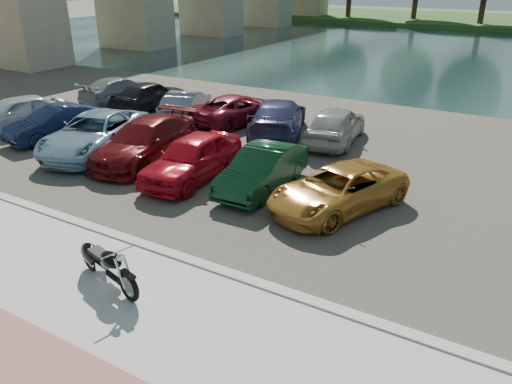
% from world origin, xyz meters
% --- Properties ---
extents(ground, '(200.00, 200.00, 0.00)m').
position_xyz_m(ground, '(0.00, 0.00, 0.00)').
color(ground, '#595447').
rests_on(ground, ground).
extents(promenade, '(60.00, 6.00, 0.10)m').
position_xyz_m(promenade, '(0.00, -1.00, 0.05)').
color(promenade, '#B1AFA6').
rests_on(promenade, ground).
extents(kerb, '(60.00, 0.30, 0.14)m').
position_xyz_m(kerb, '(0.00, 2.00, 0.07)').
color(kerb, '#B1AFA6').
rests_on(kerb, ground).
extents(parking_lot, '(60.00, 18.00, 0.04)m').
position_xyz_m(parking_lot, '(0.00, 11.00, 0.02)').
color(parking_lot, '#423E35').
rests_on(parking_lot, ground).
extents(river, '(120.00, 40.00, 0.00)m').
position_xyz_m(river, '(0.00, 40.00, 0.00)').
color(river, '#1A2F2E').
rests_on(river, ground).
extents(far_bank, '(120.00, 24.00, 0.60)m').
position_xyz_m(far_bank, '(0.00, 72.00, 0.30)').
color(far_bank, '#214819').
rests_on(far_bank, ground).
extents(motorcycle, '(2.29, 0.93, 1.05)m').
position_xyz_m(motorcycle, '(-1.39, 0.35, 0.56)').
color(motorcycle, black).
rests_on(motorcycle, promenade).
extents(car_0, '(2.91, 4.71, 1.50)m').
position_xyz_m(car_0, '(-13.68, 6.98, 0.79)').
color(car_0, silver).
rests_on(car_0, parking_lot).
extents(car_1, '(2.18, 4.30, 1.35)m').
position_xyz_m(car_1, '(-11.10, 7.00, 0.72)').
color(car_1, '#131D3C').
rests_on(car_1, parking_lot).
extents(car_2, '(3.89, 5.89, 1.50)m').
position_xyz_m(car_2, '(-8.36, 6.62, 0.79)').
color(car_2, '#80A3BA').
rests_on(car_2, parking_lot).
extents(car_3, '(2.69, 5.35, 1.49)m').
position_xyz_m(car_3, '(-6.10, 6.92, 0.79)').
color(car_3, '#600D10').
rests_on(car_3, parking_lot).
extents(car_4, '(1.99, 4.48, 1.50)m').
position_xyz_m(car_4, '(-3.49, 6.34, 0.79)').
color(car_4, '#B50C1D').
rests_on(car_4, parking_lot).
extents(car_5, '(1.57, 4.15, 1.35)m').
position_xyz_m(car_5, '(-1.03, 6.80, 0.72)').
color(car_5, '#0F371D').
rests_on(car_5, parking_lot).
extents(car_6, '(3.55, 4.99, 1.26)m').
position_xyz_m(car_6, '(1.63, 6.61, 0.67)').
color(car_6, '#B37829').
rests_on(car_6, parking_lot).
extents(car_7, '(2.18, 4.81, 1.36)m').
position_xyz_m(car_7, '(-13.33, 12.98, 0.72)').
color(car_7, gray).
rests_on(car_7, parking_lot).
extents(car_8, '(1.90, 4.28, 1.43)m').
position_xyz_m(car_8, '(-11.15, 12.85, 0.76)').
color(car_8, black).
rests_on(car_8, parking_lot).
extents(car_9, '(2.77, 4.36, 1.36)m').
position_xyz_m(car_9, '(-8.37, 12.24, 0.72)').
color(car_9, slate).
rests_on(car_9, parking_lot).
extents(car_10, '(3.07, 5.05, 1.31)m').
position_xyz_m(car_10, '(-5.92, 12.95, 0.69)').
color(car_10, maroon).
rests_on(car_10, parking_lot).
extents(car_11, '(3.94, 5.69, 1.53)m').
position_xyz_m(car_11, '(-3.42, 12.26, 0.80)').
color(car_11, navy).
rests_on(car_11, parking_lot).
extents(car_12, '(2.36, 4.62, 1.51)m').
position_xyz_m(car_12, '(-0.88, 12.51, 0.79)').
color(car_12, '#ABAAA6').
rests_on(car_12, parking_lot).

